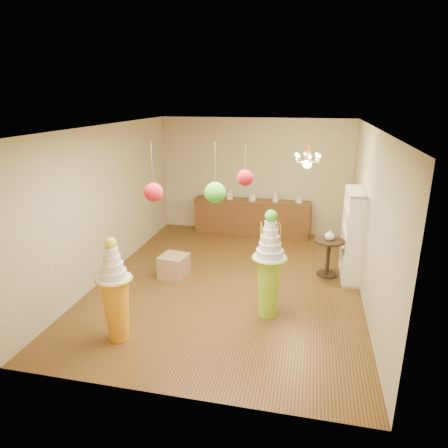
% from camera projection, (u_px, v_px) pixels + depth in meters
% --- Properties ---
extents(floor, '(6.50, 6.50, 0.00)m').
position_uv_depth(floor, '(229.00, 282.00, 7.93)').
color(floor, '#513516').
rests_on(floor, ground).
extents(ceiling, '(6.50, 6.50, 0.00)m').
position_uv_depth(ceiling, '(230.00, 127.00, 7.01)').
color(ceiling, white).
rests_on(ceiling, ground).
extents(wall_back, '(5.00, 0.04, 3.00)m').
position_uv_depth(wall_back, '(254.00, 176.00, 10.49)').
color(wall_back, tan).
rests_on(wall_back, ground).
extents(wall_front, '(5.00, 0.04, 3.00)m').
position_uv_depth(wall_front, '(171.00, 286.00, 4.45)').
color(wall_front, tan).
rests_on(wall_front, ground).
extents(wall_left, '(0.04, 6.50, 3.00)m').
position_uv_depth(wall_left, '(107.00, 202.00, 7.98)').
color(wall_left, tan).
rests_on(wall_left, ground).
extents(wall_right, '(0.04, 6.50, 3.00)m').
position_uv_depth(wall_right, '(370.00, 218.00, 6.96)').
color(wall_right, tan).
rests_on(wall_right, ground).
extents(pedestal_green, '(0.66, 0.66, 1.85)m').
position_uv_depth(pedestal_green, '(269.00, 274.00, 6.49)').
color(pedestal_green, '#94CB2C').
rests_on(pedestal_green, floor).
extents(pedestal_orange, '(0.65, 0.65, 1.63)m').
position_uv_depth(pedestal_orange, '(116.00, 300.00, 5.89)').
color(pedestal_orange, orange).
rests_on(pedestal_orange, floor).
extents(burlap_riser, '(0.59, 0.59, 0.47)m').
position_uv_depth(burlap_riser, '(174.00, 266.00, 8.08)').
color(burlap_riser, '#937850').
rests_on(burlap_riser, floor).
extents(sideboard, '(3.04, 0.54, 1.16)m').
position_uv_depth(sideboard, '(252.00, 217.00, 10.54)').
color(sideboard, '#54341A').
rests_on(sideboard, floor).
extents(shelving_unit, '(0.33, 1.20, 1.80)m').
position_uv_depth(shelving_unit, '(353.00, 234.00, 7.92)').
color(shelving_unit, silver).
rests_on(shelving_unit, floor).
extents(round_table, '(0.64, 0.64, 0.77)m').
position_uv_depth(round_table, '(328.00, 253.00, 8.07)').
color(round_table, black).
rests_on(round_table, floor).
extents(vase, '(0.25, 0.25, 0.21)m').
position_uv_depth(vase, '(330.00, 235.00, 7.96)').
color(vase, silver).
rests_on(vase, round_table).
extents(pom_red_left, '(0.26, 0.26, 0.85)m').
position_uv_depth(pom_red_left, '(154.00, 192.00, 5.41)').
color(pom_red_left, '#464132').
rests_on(pom_red_left, ceiling).
extents(pom_green_mid, '(0.29, 0.29, 0.88)m').
position_uv_depth(pom_green_mid, '(215.00, 193.00, 5.46)').
color(pom_green_mid, '#464132').
rests_on(pom_green_mid, ceiling).
extents(pom_red_right, '(0.21, 0.21, 0.57)m').
position_uv_depth(pom_red_right, '(245.00, 178.00, 5.03)').
color(pom_red_right, '#464132').
rests_on(pom_red_right, ceiling).
extents(chandelier, '(0.69, 0.69, 0.85)m').
position_uv_depth(chandelier, '(307.00, 161.00, 7.81)').
color(chandelier, '#EDA053').
rests_on(chandelier, ceiling).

